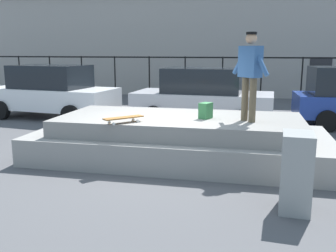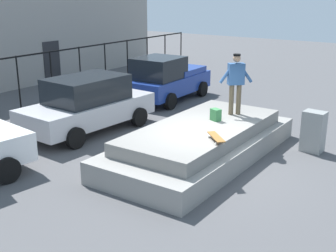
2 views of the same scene
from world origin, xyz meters
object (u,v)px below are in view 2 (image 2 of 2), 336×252
(car_silver_sedan_mid, at_px, (88,104))
(skateboard, at_px, (216,137))
(skateboarder, at_px, (236,79))
(backpack, at_px, (216,115))
(utility_box, at_px, (313,132))
(car_blue_pickup_far, at_px, (167,78))

(car_silver_sedan_mid, bearing_deg, skateboard, -100.07)
(skateboarder, xyz_separation_m, skateboard, (-2.41, -0.71, -0.94))
(skateboarder, xyz_separation_m, backpack, (-0.88, 0.14, -0.87))
(skateboard, height_order, utility_box, utility_box)
(car_silver_sedan_mid, distance_m, utility_box, 7.00)
(skateboarder, distance_m, backpack, 1.25)
(skateboard, bearing_deg, skateboarder, 16.43)
(car_silver_sedan_mid, height_order, car_blue_pickup_far, car_blue_pickup_far)
(skateboarder, bearing_deg, car_silver_sedan_mid, 108.31)
(utility_box, bearing_deg, car_silver_sedan_mid, 112.84)
(car_blue_pickup_far, bearing_deg, car_silver_sedan_mid, -176.85)
(car_silver_sedan_mid, distance_m, car_blue_pickup_far, 4.86)
(backpack, distance_m, utility_box, 2.84)
(skateboard, xyz_separation_m, utility_box, (3.15, -1.42, -0.44))
(skateboard, relative_size, car_silver_sedan_mid, 0.16)
(car_silver_sedan_mid, bearing_deg, skateboarder, -71.69)
(skateboarder, bearing_deg, utility_box, -71.04)
(car_blue_pickup_far, bearing_deg, skateboarder, -125.22)
(backpack, relative_size, utility_box, 0.28)
(backpack, xyz_separation_m, car_silver_sedan_mid, (-0.61, 4.36, -0.20))
(backpack, distance_m, car_blue_pickup_far, 6.28)
(car_blue_pickup_far, height_order, utility_box, car_blue_pickup_far)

